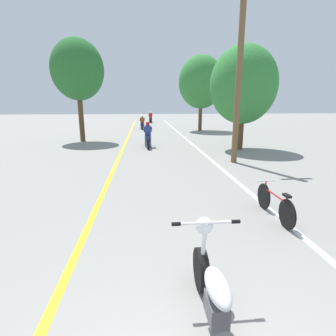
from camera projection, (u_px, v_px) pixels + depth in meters
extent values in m
cube|color=yellow|center=(123.00, 149.00, 14.31)|extent=(0.14, 48.00, 0.01)
cube|color=white|center=(197.00, 148.00, 14.68)|extent=(0.14, 48.00, 0.01)
cylinder|color=brown|center=(239.00, 77.00, 10.40)|extent=(0.24, 0.24, 6.96)
cylinder|color=#513A23|center=(241.00, 128.00, 14.14)|extent=(0.32, 0.32, 2.28)
ellipsoid|color=#337F38|center=(244.00, 85.00, 13.59)|extent=(3.49, 3.14, 4.02)
cylinder|color=#513A23|center=(200.00, 114.00, 23.68)|extent=(0.32, 0.32, 3.00)
ellipsoid|color=#337F38|center=(201.00, 82.00, 23.01)|extent=(3.97, 3.58, 4.57)
cylinder|color=#513A23|center=(81.00, 115.00, 17.00)|extent=(0.32, 0.32, 3.47)
ellipsoid|color=#286B2D|center=(77.00, 69.00, 16.33)|extent=(3.27, 2.94, 3.76)
cylinder|color=black|center=(201.00, 269.00, 3.55)|extent=(0.12, 0.57, 0.57)
ellipsoid|color=silver|center=(218.00, 287.00, 2.74)|extent=(0.24, 0.64, 0.22)
cube|color=#4C4C51|center=(216.00, 309.00, 2.80)|extent=(0.20, 0.36, 0.24)
cylinder|color=silver|center=(204.00, 247.00, 3.37)|extent=(0.06, 0.23, 0.78)
cylinder|color=silver|center=(206.00, 223.00, 3.19)|extent=(0.74, 0.04, 0.04)
cylinder|color=black|center=(176.00, 224.00, 3.16)|extent=(0.11, 0.05, 0.05)
cylinder|color=black|center=(236.00, 222.00, 3.23)|extent=(0.11, 0.05, 0.05)
sphere|color=silver|center=(204.00, 225.00, 3.30)|extent=(0.22, 0.22, 0.22)
cylinder|color=black|center=(148.00, 139.00, 15.74)|extent=(0.12, 0.68, 0.68)
cylinder|color=black|center=(148.00, 143.00, 14.30)|extent=(0.12, 0.68, 0.68)
cube|color=navy|center=(148.00, 138.00, 14.98)|extent=(0.20, 0.95, 0.28)
cylinder|color=silver|center=(148.00, 128.00, 15.48)|extent=(0.50, 0.03, 0.03)
cylinder|color=slate|center=(146.00, 142.00, 14.96)|extent=(0.11, 0.11, 0.66)
cylinder|color=slate|center=(150.00, 141.00, 14.98)|extent=(0.11, 0.11, 0.66)
cube|color=navy|center=(148.00, 131.00, 14.85)|extent=(0.34, 0.28, 0.59)
cylinder|color=navy|center=(144.00, 129.00, 14.98)|extent=(0.08, 0.46, 0.36)
cylinder|color=navy|center=(151.00, 129.00, 15.01)|extent=(0.08, 0.46, 0.36)
sphere|color=#B21919|center=(148.00, 124.00, 14.80)|extent=(0.22, 0.22, 0.22)
cylinder|color=black|center=(142.00, 125.00, 25.99)|extent=(0.12, 0.59, 0.59)
cylinder|color=black|center=(142.00, 127.00, 24.67)|extent=(0.12, 0.59, 0.59)
cube|color=black|center=(142.00, 124.00, 25.29)|extent=(0.20, 0.87, 0.28)
cylinder|color=silver|center=(142.00, 119.00, 25.73)|extent=(0.50, 0.03, 0.03)
cylinder|color=slate|center=(141.00, 126.00, 25.27)|extent=(0.11, 0.11, 0.62)
cylinder|color=slate|center=(144.00, 126.00, 25.29)|extent=(0.11, 0.11, 0.62)
cube|color=brown|center=(142.00, 120.00, 25.17)|extent=(0.34, 0.27, 0.53)
cylinder|color=brown|center=(140.00, 119.00, 25.30)|extent=(0.08, 0.42, 0.33)
cylinder|color=brown|center=(144.00, 119.00, 25.33)|extent=(0.08, 0.42, 0.33)
sphere|color=white|center=(142.00, 116.00, 25.12)|extent=(0.20, 0.20, 0.20)
cylinder|color=black|center=(150.00, 120.00, 34.22)|extent=(0.12, 0.65, 0.65)
cylinder|color=black|center=(151.00, 120.00, 32.83)|extent=(0.12, 0.65, 0.65)
cube|color=maroon|center=(151.00, 119.00, 33.48)|extent=(0.20, 0.92, 0.28)
cylinder|color=silver|center=(150.00, 115.00, 33.96)|extent=(0.50, 0.03, 0.03)
cylinder|color=#38383D|center=(150.00, 120.00, 33.47)|extent=(0.11, 0.11, 0.65)
cylinder|color=#38383D|center=(152.00, 120.00, 33.49)|extent=(0.11, 0.11, 0.65)
cube|color=red|center=(151.00, 115.00, 33.36)|extent=(0.34, 0.27, 0.57)
cylinder|color=red|center=(149.00, 115.00, 33.49)|extent=(0.08, 0.45, 0.35)
cylinder|color=red|center=(152.00, 115.00, 33.52)|extent=(0.08, 0.45, 0.35)
sphere|color=white|center=(150.00, 112.00, 33.31)|extent=(0.22, 0.22, 0.22)
cylinder|color=black|center=(264.00, 196.00, 6.26)|extent=(0.04, 0.61, 0.61)
cylinder|color=black|center=(287.00, 214.00, 5.24)|extent=(0.04, 0.61, 0.61)
cylinder|color=#B21E1E|center=(275.00, 195.00, 5.70)|extent=(0.04, 0.84, 0.04)
cylinder|color=#B21E1E|center=(286.00, 204.00, 5.27)|extent=(0.03, 0.03, 0.37)
cube|color=black|center=(287.00, 196.00, 5.23)|extent=(0.10, 0.20, 0.05)
cylinder|color=#B21E1E|center=(265.00, 189.00, 6.16)|extent=(0.03, 0.03, 0.40)
cylinder|color=silver|center=(266.00, 181.00, 6.11)|extent=(0.44, 0.03, 0.03)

